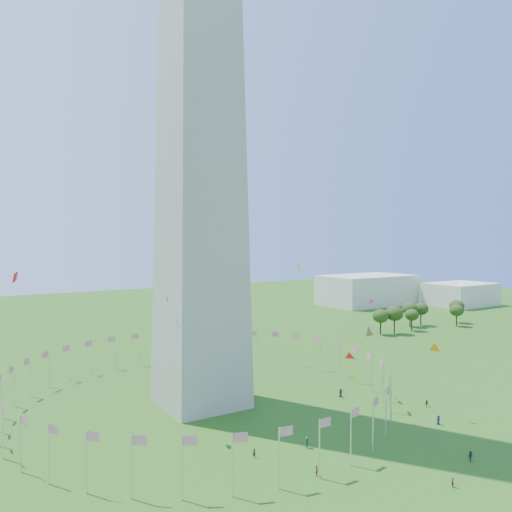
# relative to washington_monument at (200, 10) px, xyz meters

# --- Properties ---
(ground) EXTENTS (600.00, 600.00, 0.00)m
(ground) POSITION_rel_washington_monument_xyz_m (0.00, -50.00, -84.50)
(ground) COLOR #225112
(ground) RESTS_ON ground
(washington_monument) EXTENTS (16.80, 16.80, 169.00)m
(washington_monument) POSITION_rel_washington_monument_xyz_m (0.00, 0.00, 0.00)
(washington_monument) COLOR #ADA899
(washington_monument) RESTS_ON ground
(flag_ring) EXTENTS (80.24, 80.24, 9.00)m
(flag_ring) POSITION_rel_washington_monument_xyz_m (-0.00, 0.00, -80.00)
(flag_ring) COLOR silver
(flag_ring) RESTS_ON ground
(gov_building_east_a) EXTENTS (50.00, 30.00, 16.00)m
(gov_building_east_a) POSITION_rel_washington_monument_xyz_m (150.00, 100.00, -76.50)
(gov_building_east_a) COLOR beige
(gov_building_east_a) RESTS_ON ground
(gov_building_east_b) EXTENTS (35.00, 25.00, 12.00)m
(gov_building_east_b) POSITION_rel_washington_monument_xyz_m (190.00, 70.00, -78.50)
(gov_building_east_b) COLOR beige
(gov_building_east_b) RESTS_ON ground
(crowd) EXTENTS (72.41, 77.08, 2.00)m
(crowd) POSITION_rel_washington_monument_xyz_m (4.80, -49.27, -83.63)
(crowd) COLOR black
(crowd) RESTS_ON ground
(kites_aloft) EXTENTS (120.17, 76.75, 34.85)m
(kites_aloft) POSITION_rel_washington_monument_xyz_m (13.06, -28.36, -64.81)
(kites_aloft) COLOR orange
(kites_aloft) RESTS_ON ground
(tree_line_east) EXTENTS (53.26, 15.45, 10.42)m
(tree_line_east) POSITION_rel_washington_monument_xyz_m (113.60, 35.31, -79.73)
(tree_line_east) COLOR #344E1A
(tree_line_east) RESTS_ON ground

